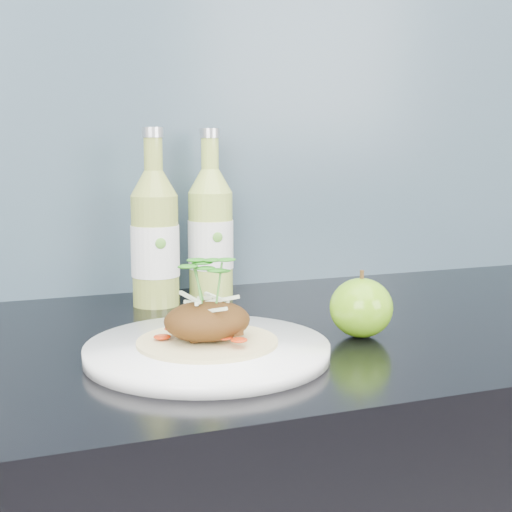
# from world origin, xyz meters

# --- Properties ---
(subway_backsplash) EXTENTS (4.00, 0.02, 0.70)m
(subway_backsplash) POSITION_xyz_m (0.00, 1.99, 1.25)
(subway_backsplash) COLOR #6C92AB
(subway_backsplash) RESTS_ON kitchen_counter
(dinner_plate) EXTENTS (0.32, 0.32, 0.02)m
(dinner_plate) POSITION_xyz_m (-0.09, 1.60, 0.91)
(dinner_plate) COLOR white
(dinner_plate) RESTS_ON kitchen_counter
(pork_taco) EXTENTS (0.16, 0.16, 0.10)m
(pork_taco) POSITION_xyz_m (-0.09, 1.60, 0.94)
(pork_taco) COLOR tan
(pork_taco) RESTS_ON dinner_plate
(green_apple) EXTENTS (0.08, 0.08, 0.08)m
(green_apple) POSITION_xyz_m (0.11, 1.61, 0.94)
(green_apple) COLOR #559510
(green_apple) RESTS_ON kitchen_counter
(cider_bottle_left) EXTENTS (0.09, 0.09, 0.26)m
(cider_bottle_left) POSITION_xyz_m (-0.09, 1.88, 1.00)
(cider_bottle_left) COLOR #95A544
(cider_bottle_left) RESTS_ON kitchen_counter
(cider_bottle_right) EXTENTS (0.08, 0.08, 0.26)m
(cider_bottle_right) POSITION_xyz_m (0.01, 1.91, 1.00)
(cider_bottle_right) COLOR #AAC250
(cider_bottle_right) RESTS_ON kitchen_counter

